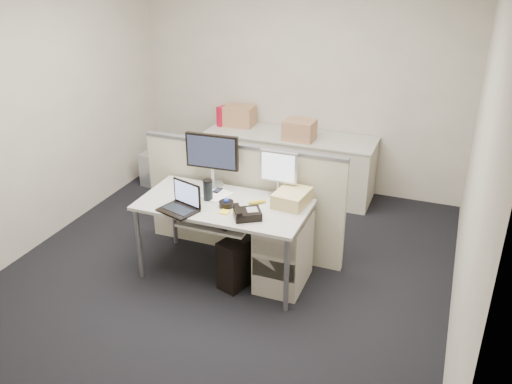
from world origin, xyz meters
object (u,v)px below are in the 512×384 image
at_px(desk, 224,210).
at_px(laptop, 177,199).
at_px(desk_phone, 247,214).
at_px(monitor_main, 212,160).

distance_m(desk, laptop, 0.45).
height_order(desk, laptop, laptop).
xyz_separation_m(laptop, desk_phone, (0.60, 0.10, -0.08)).
xyz_separation_m(monitor_main, laptop, (-0.05, -0.60, -0.14)).
bearing_deg(desk, laptop, -136.97).
distance_m(monitor_main, desk_phone, 0.77).
height_order(desk, desk_phone, desk_phone).
bearing_deg(monitor_main, desk_phone, -45.55).
height_order(monitor_main, laptop, monitor_main).
xyz_separation_m(monitor_main, desk_phone, (0.55, -0.50, -0.22)).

